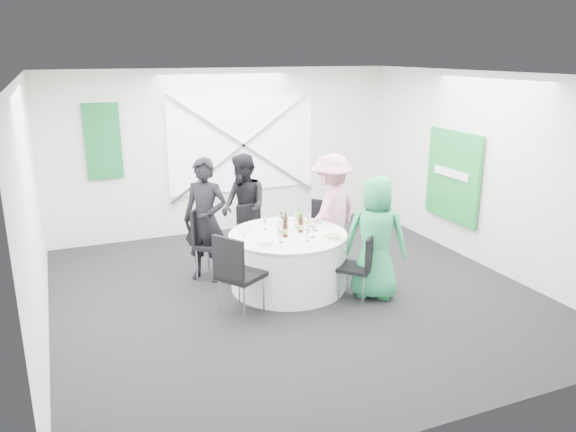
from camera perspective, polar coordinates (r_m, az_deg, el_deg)
name	(u,v)px	position (r m, az deg, el deg)	size (l,w,h in m)	color
floor	(294,292)	(7.48, 0.60, -7.77)	(6.00, 6.00, 0.00)	black
ceiling	(295,74)	(6.83, 0.67, 14.19)	(6.00, 6.00, 0.00)	white
wall_back	(225,151)	(9.79, -6.39, 6.53)	(6.00, 6.00, 0.00)	silver
wall_front	(447,274)	(4.56, 15.83, -5.68)	(6.00, 6.00, 0.00)	silver
wall_left	(33,216)	(6.49, -24.50, 0.03)	(6.00, 6.00, 0.00)	silver
wall_right	(484,171)	(8.64, 19.29, 4.38)	(6.00, 6.00, 0.00)	silver
window_panel	(242,145)	(9.83, -4.65, 7.21)	(2.60, 0.03, 1.60)	white
window_brace_a	(243,145)	(9.79, -4.58, 7.17)	(0.05, 0.05, 3.16)	silver
window_brace_b	(243,145)	(9.79, -4.58, 7.17)	(0.05, 0.05, 3.16)	silver
green_banner	(103,142)	(9.34, -18.29, 7.20)	(0.55, 0.04, 1.20)	#13622D
green_sign	(453,176)	(9.08, 16.39, 3.90)	(0.05, 1.20, 1.40)	#188934
banquet_table	(288,260)	(7.50, 0.00, -4.54)	(1.56, 1.56, 0.76)	silver
chair_back	(252,230)	(8.34, -3.69, -1.43)	(0.45, 0.46, 0.88)	black
chair_back_left	(208,237)	(7.83, -8.17, -2.15)	(0.65, 0.64, 1.01)	black
chair_back_right	(321,227)	(8.35, 3.33, -1.14)	(0.60, 0.60, 0.94)	black
chair_front_right	(362,263)	(7.13, 7.51, -4.73)	(0.56, 0.56, 0.88)	black
chair_front_left	(236,269)	(6.62, -5.32, -5.42)	(0.65, 0.65, 1.03)	black
person_man_back_left	(206,220)	(7.71, -8.37, -0.41)	(0.62, 0.41, 1.71)	black
person_man_back	(244,207)	(8.45, -4.50, 0.87)	(0.79, 0.43, 1.62)	black
person_woman_pink	(331,211)	(8.13, 4.40, 0.48)	(1.08, 0.50, 1.68)	pink
person_woman_green	(376,238)	(7.18, 8.92, -2.20)	(0.78, 0.51, 1.60)	#2A9B5F
plate_back	(275,222)	(7.83, -1.32, -0.65)	(0.26, 0.26, 0.01)	white
plate_back_left	(246,231)	(7.47, -4.32, -1.54)	(0.26, 0.26, 0.01)	white
plate_back_right	(307,222)	(7.82, 1.98, -0.61)	(0.26, 0.26, 0.04)	white
plate_front_right	(332,237)	(7.21, 4.54, -2.15)	(0.29, 0.29, 0.04)	white
plate_front_left	(268,244)	(6.97, -2.06, -2.85)	(0.28, 0.28, 0.01)	white
napkin	(265,243)	(6.92, -2.31, -2.71)	(0.17, 0.11, 0.05)	silver
beer_bottle_a	(281,225)	(7.39, -0.71, -0.88)	(0.06, 0.06, 0.28)	#3B1C0A
beer_bottle_b	(286,224)	(7.49, -0.26, -0.78)	(0.06, 0.06, 0.24)	#3B1C0A
beer_bottle_c	(301,225)	(7.40, 1.31, -0.97)	(0.06, 0.06, 0.25)	#3B1C0A
beer_bottle_d	(285,230)	(7.22, -0.27, -1.42)	(0.06, 0.06, 0.25)	#3B1C0A
green_water_bottle	(300,221)	(7.51, 1.18, -0.53)	(0.08, 0.08, 0.30)	green
clear_water_bottle	(280,229)	(7.19, -0.83, -1.29)	(0.08, 0.08, 0.30)	white
wine_glass_a	(281,233)	(7.01, -0.71, -1.71)	(0.07, 0.07, 0.17)	white
wine_glass_b	(309,218)	(7.63, 2.13, -0.19)	(0.07, 0.07, 0.17)	white
wine_glass_c	(308,232)	(7.05, 2.00, -1.61)	(0.07, 0.07, 0.17)	white
wine_glass_d	(316,222)	(7.46, 2.86, -0.60)	(0.07, 0.07, 0.17)	white
wine_glass_e	(313,228)	(7.19, 2.54, -1.25)	(0.07, 0.07, 0.17)	white
wine_glass_f	(265,221)	(7.51, -2.38, -0.46)	(0.07, 0.07, 0.17)	white
wine_glass_g	(295,217)	(7.66, 0.76, -0.12)	(0.07, 0.07, 0.17)	white
fork_a	(257,244)	(6.99, -3.20, -2.85)	(0.01, 0.15, 0.01)	silver
knife_a	(281,248)	(6.84, -0.68, -3.26)	(0.01, 0.15, 0.01)	silver
fork_b	(328,240)	(7.13, 4.07, -2.45)	(0.01, 0.15, 0.01)	silver
knife_b	(332,234)	(7.38, 4.48, -1.82)	(0.01, 0.15, 0.01)	silver
fork_c	(249,228)	(7.61, -3.98, -1.22)	(0.01, 0.15, 0.01)	silver
knife_c	(244,235)	(7.33, -4.47, -1.93)	(0.01, 0.15, 0.01)	silver
fork_d	(324,226)	(7.68, 3.66, -1.06)	(0.01, 0.15, 0.01)	silver
knife_d	(300,221)	(7.90, 1.28, -0.52)	(0.01, 0.15, 0.01)	silver
fork_e	(288,221)	(7.92, -0.05, -0.47)	(0.01, 0.15, 0.01)	silver
knife_e	(262,223)	(7.81, -2.69, -0.75)	(0.01, 0.15, 0.01)	silver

